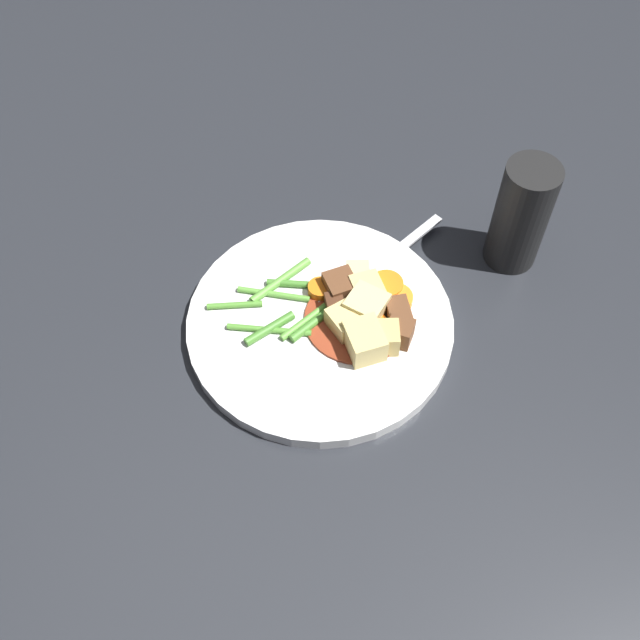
{
  "coord_description": "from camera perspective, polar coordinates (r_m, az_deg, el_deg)",
  "views": [
    {
      "loc": [
        0.0,
        -0.43,
        0.65
      ],
      "look_at": [
        0.0,
        0.0,
        0.01
      ],
      "focal_mm": 43.11,
      "sensor_mm": 36.0,
      "label": 1
    }
  ],
  "objects": [
    {
      "name": "potato_chunk_1",
      "position": [
        0.74,
        4.62,
        -1.33
      ],
      "size": [
        0.03,
        0.03,
        0.03
      ],
      "primitive_type": "cube",
      "rotation": [
        0.0,
        0.0,
        4.73
      ],
      "color": "#DBBC6B",
      "rests_on": "dinner_plate"
    },
    {
      "name": "meat_chunk_0",
      "position": [
        0.76,
        5.82,
        0.28
      ],
      "size": [
        0.03,
        0.03,
        0.02
      ],
      "primitive_type": "cube",
      "rotation": [
        0.0,
        0.0,
        3.32
      ],
      "color": "brown",
      "rests_on": "dinner_plate"
    },
    {
      "name": "green_bean_0",
      "position": [
        0.79,
        -2.08,
        2.71
      ],
      "size": [
        0.05,
        0.01,
        0.01
      ],
      "primitive_type": "cylinder",
      "rotation": [
        0.0,
        1.57,
        3.06
      ],
      "color": "#4C8E33",
      "rests_on": "dinner_plate"
    },
    {
      "name": "pepper_mill",
      "position": [
        0.81,
        14.73,
        7.48
      ],
      "size": [
        0.06,
        0.06,
        0.13
      ],
      "primitive_type": "cylinder",
      "color": "black",
      "rests_on": "ground_plane"
    },
    {
      "name": "ground_plane",
      "position": [
        0.78,
        0.0,
        -0.62
      ],
      "size": [
        3.0,
        3.0,
        0.0
      ],
      "primitive_type": "plane",
      "color": "#26282D"
    },
    {
      "name": "potato_chunk_5",
      "position": [
        0.77,
        3.5,
        2.13
      ],
      "size": [
        0.04,
        0.04,
        0.03
      ],
      "primitive_type": "cube",
      "rotation": [
        0.0,
        0.0,
        0.32
      ],
      "color": "#E5CC7A",
      "rests_on": "dinner_plate"
    },
    {
      "name": "potato_chunk_0",
      "position": [
        0.74,
        3.32,
        -1.56
      ],
      "size": [
        0.04,
        0.05,
        0.03
      ],
      "primitive_type": "cube",
      "rotation": [
        0.0,
        0.0,
        0.32
      ],
      "color": "#E5CC7A",
      "rests_on": "dinner_plate"
    },
    {
      "name": "green_bean_3",
      "position": [
        0.78,
        -6.35,
        1.13
      ],
      "size": [
        0.06,
        0.01,
        0.01
      ],
      "primitive_type": "cylinder",
      "rotation": [
        0.0,
        1.57,
        3.21
      ],
      "color": "#599E38",
      "rests_on": "dinner_plate"
    },
    {
      "name": "meat_chunk_2",
      "position": [
        0.76,
        1.11,
        1.02
      ],
      "size": [
        0.02,
        0.03,
        0.02
      ],
      "primitive_type": "cube",
      "rotation": [
        0.0,
        0.0,
        0.19
      ],
      "color": "#4C2B19",
      "rests_on": "dinner_plate"
    },
    {
      "name": "green_bean_2",
      "position": [
        0.76,
        -0.19,
        0.44
      ],
      "size": [
        0.06,
        0.06,
        0.01
      ],
      "primitive_type": "cylinder",
      "rotation": [
        0.0,
        1.57,
        3.89
      ],
      "color": "#4C8E33",
      "rests_on": "dinner_plate"
    },
    {
      "name": "potato_chunk_4",
      "position": [
        0.76,
        3.47,
        0.95
      ],
      "size": [
        0.05,
        0.05,
        0.03
      ],
      "primitive_type": "cube",
      "rotation": [
        0.0,
        0.0,
        2.6
      ],
      "color": "#EAD68C",
      "rests_on": "dinner_plate"
    },
    {
      "name": "carrot_slice_2",
      "position": [
        0.78,
        5.66,
        1.53
      ],
      "size": [
        0.05,
        0.05,
        0.01
      ],
      "primitive_type": "cylinder",
      "rotation": [
        0.0,
        0.0,
        4.26
      ],
      "color": "orange",
      "rests_on": "dinner_plate"
    },
    {
      "name": "carrot_slice_3",
      "position": [
        0.78,
        0.18,
        2.28
      ],
      "size": [
        0.03,
        0.03,
        0.01
      ],
      "primitive_type": "cylinder",
      "rotation": [
        0.0,
        0.0,
        2.22
      ],
      "color": "orange",
      "rests_on": "dinner_plate"
    },
    {
      "name": "potato_chunk_3",
      "position": [
        0.75,
        1.83,
        -0.13
      ],
      "size": [
        0.04,
        0.04,
        0.02
      ],
      "primitive_type": "cube",
      "rotation": [
        0.0,
        0.0,
        3.72
      ],
      "color": "#E5CC7A",
      "rests_on": "dinner_plate"
    },
    {
      "name": "green_bean_5",
      "position": [
        0.79,
        -2.93,
        2.96
      ],
      "size": [
        0.06,
        0.06,
        0.01
      ],
      "primitive_type": "cylinder",
      "rotation": [
        0.0,
        1.57,
        3.89
      ],
      "color": "#66AD42",
      "rests_on": "dinner_plate"
    },
    {
      "name": "stew_sauce",
      "position": [
        0.77,
        2.75,
        0.31
      ],
      "size": [
        0.11,
        0.11,
        0.0
      ],
      "primitive_type": "cylinder",
      "color": "#93381E",
      "rests_on": "dinner_plate"
    },
    {
      "name": "potato_chunk_2",
      "position": [
        0.78,
        2.83,
        3.17
      ],
      "size": [
        0.02,
        0.03,
        0.02
      ],
      "primitive_type": "cube",
      "rotation": [
        0.0,
        0.0,
        0.02
      ],
      "color": "#EAD68C",
      "rests_on": "dinner_plate"
    },
    {
      "name": "meat_chunk_3",
      "position": [
        0.77,
        1.54,
        2.48
      ],
      "size": [
        0.04,
        0.04,
        0.02
      ],
      "primitive_type": "cube",
      "rotation": [
        0.0,
        0.0,
        5.09
      ],
      "color": "brown",
      "rests_on": "dinner_plate"
    },
    {
      "name": "dinner_plate",
      "position": [
        0.77,
        0.0,
        -0.31
      ],
      "size": [
        0.27,
        0.27,
        0.01
      ],
      "primitive_type": "cylinder",
      "color": "white",
      "rests_on": "ground_plane"
    },
    {
      "name": "meat_chunk_1",
      "position": [
        0.75,
        5.93,
        -0.91
      ],
      "size": [
        0.03,
        0.03,
        0.02
      ],
      "primitive_type": "cube",
      "rotation": [
        0.0,
        0.0,
        4.35
      ],
      "color": "brown",
      "rests_on": "dinner_plate"
    },
    {
      "name": "carrot_slice_1",
      "position": [
        0.76,
        3.83,
        -0.47
      ],
      "size": [
        0.04,
        0.04,
        0.01
      ],
      "primitive_type": "cylinder",
      "rotation": [
        0.0,
        0.0,
        0.26
      ],
      "color": "orange",
      "rests_on": "dinner_plate"
    },
    {
      "name": "green_bean_7",
      "position": [
        0.76,
        -0.83,
        -0.14
      ],
      "size": [
        0.06,
        0.05,
        0.01
      ],
      "primitive_type": "cylinder",
      "rotation": [
        0.0,
        1.57,
        3.88
      ],
      "color": "#66AD42",
      "rests_on": "dinner_plate"
    },
    {
      "name": "fork",
      "position": [
        0.81,
        4.51,
        4.15
      ],
      "size": [
        0.14,
        0.13,
        0.0
      ],
      "color": "silver",
      "rests_on": "dinner_plate"
    },
    {
      "name": "green_bean_6",
      "position": [
        0.78,
        -3.45,
        1.94
      ],
      "size": [
        0.07,
        0.02,
        0.01
      ],
      "primitive_type": "cylinder",
      "rotation": [
        0.0,
        1.57,
        2.97
      ],
      "color": "#66AD42",
      "rests_on": "dinner_plate"
    },
    {
      "name": "green_bean_4",
      "position": [
        0.76,
        -3.77,
        -0.62
      ],
      "size": [
        0.05,
        0.04,
        0.01
      ],
      "primitive_type": "cylinder",
      "rotation": [
        0.0,
        1.57,
        3.78
      ],
      "color": "#4C8E33",
      "rests_on": "dinner_plate"
    },
    {
      "name": "carrot_slice_0",
      "position": [
        0.78,
        4.97,
        2.48
      ],
      "size": [
        0.04,
        0.04,
        0.01
      ],
      "primitive_type": "cylinder",
      "rotation": [
        0.0,
        0.0,
        0.11
      ],
      "color": "orange",
      "rests_on": "dinner_plate"
    },
    {
      "name": "green_bean_1",
      "position": [
        0.76,
        -3.8,
        -0.72
      ],
      "size": [
        0.08,
        0.01,
        0.01
      ],
      "primitive_type": "cylinder",
      "rotation": [
        0.0,
        1.57,
        3.04
      ],
      "color": "#599E38",
      "rests_on": "dinner_plate"
    }
  ]
}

